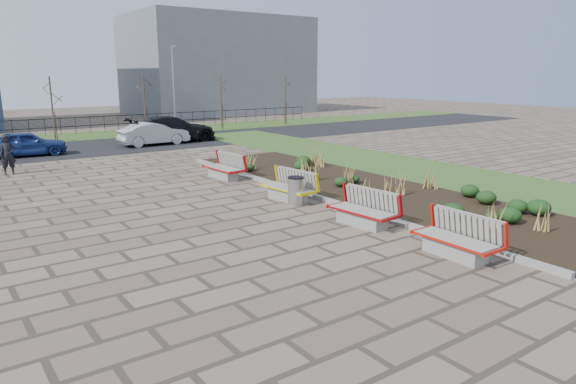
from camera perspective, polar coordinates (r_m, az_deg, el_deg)
ground at (r=11.92m, az=2.54°, el=-7.85°), size 120.00×120.00×0.00m
planting_bed at (r=19.48m, az=7.97°, el=0.50°), size 4.50×18.00×0.10m
planting_curb at (r=17.98m, az=2.57°, el=-0.36°), size 0.16×18.00×0.15m
grass_verge_near at (r=22.96m, az=16.63°, el=1.91°), size 5.00×38.00×0.04m
grass_verge_far at (r=37.63m, az=-24.87°, el=5.44°), size 80.00×5.00×0.04m
road at (r=31.79m, az=-22.76°, el=4.41°), size 80.00×7.00×0.02m
bench_a at (r=12.73m, az=18.11°, el=-4.76°), size 0.93×2.11×1.00m
bench_b at (r=14.72m, az=8.21°, el=-1.84°), size 1.09×2.17×1.00m
bench_c at (r=17.45m, az=-0.04°, el=0.66°), size 1.12×2.19×1.00m
bench_d at (r=21.27m, az=-7.24°, el=2.82°), size 1.04×2.15×1.00m
litter_bin at (r=16.89m, az=0.86°, el=0.10°), size 0.53×0.53×0.92m
pedestrian at (r=24.92m, az=-28.70°, el=3.63°), size 0.62×0.41×1.70m
car_blue at (r=29.99m, az=-27.04°, el=4.82°), size 3.95×1.83×1.31m
car_silver at (r=31.95m, az=-14.68°, el=6.29°), size 4.14×1.54×1.35m
car_black at (r=33.13m, az=-12.74°, el=6.83°), size 5.62×2.53×1.60m
tree_c at (r=35.98m, az=-24.71°, el=8.40°), size 1.40×1.40×4.00m
tree_d at (r=37.60m, az=-15.64°, el=9.26°), size 1.40×1.40×4.00m
tree_e at (r=40.05m, az=-7.45°, el=9.83°), size 1.40×1.40×4.00m
tree_f at (r=43.21m, az=-0.32°, el=10.17°), size 1.40×1.40×4.00m
lamp_east at (r=37.82m, az=-12.57°, el=10.96°), size 0.24×0.60×6.00m
railing_fence at (r=39.03m, az=-25.39°, el=6.54°), size 44.00×0.10×1.20m
building_grey at (r=57.44m, az=-7.85°, el=13.74°), size 18.00×12.00×10.00m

